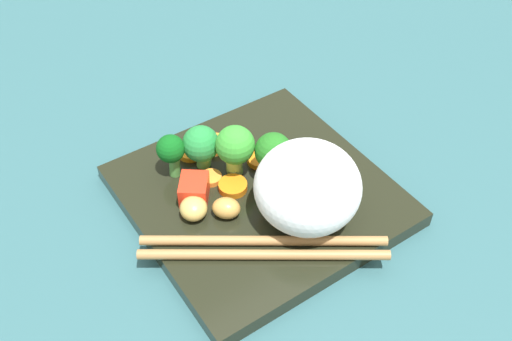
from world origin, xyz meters
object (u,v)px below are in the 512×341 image
square_plate (258,195)px  broccoli_floret_2 (235,147)px  chopstick_pair (264,248)px  carrot_slice_1 (233,186)px  rice_mound (308,187)px

square_plate → broccoli_floret_2: (-0.51, 3.07, 4.39)cm
broccoli_floret_2 → chopstick_pair: 10.44cm
chopstick_pair → square_plate: bearing=93.5°
carrot_slice_1 → square_plate: bearing=-37.7°
square_plate → rice_mound: 7.18cm
broccoli_floret_2 → chopstick_pair: size_ratio=0.31×
square_plate → broccoli_floret_2: bearing=99.5°
rice_mound → carrot_slice_1: (-3.45, 6.75, -3.48)cm
broccoli_floret_2 → chopstick_pair: bearing=-110.9°
rice_mound → carrot_slice_1: 8.34cm
broccoli_floret_2 → carrot_slice_1: (-1.44, -1.56, -3.20)cm
square_plate → chopstick_pair: size_ratio=1.24×
carrot_slice_1 → rice_mound: bearing=-62.9°
rice_mound → chopstick_pair: bearing=-169.8°
broccoli_floret_2 → carrot_slice_1: 3.83cm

